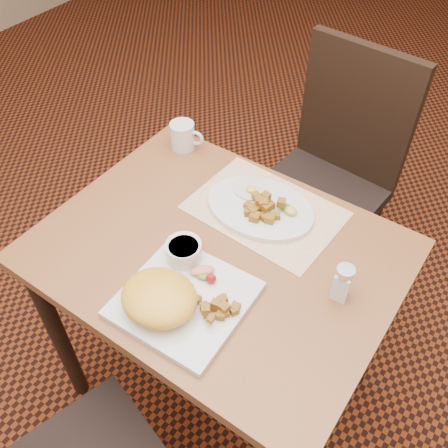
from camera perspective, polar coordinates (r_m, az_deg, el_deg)
ground at (r=1.91m, az=-0.51°, el=-17.74°), size 8.00×8.00×0.00m
table at (r=1.37m, az=-0.69°, el=-5.85°), size 0.90×0.70×0.75m
chair_far at (r=1.88m, az=12.24°, el=6.31°), size 0.45×0.46×0.97m
placemat at (r=1.38m, az=4.71°, el=1.55°), size 0.41×0.30×0.00m
plate_square at (r=1.18m, az=-4.54°, el=-8.58°), size 0.29×0.29×0.02m
plate_oval at (r=1.37m, az=4.14°, el=1.85°), size 0.32×0.24×0.02m
hollandaise_mound at (r=1.14m, az=-7.48°, el=-8.32°), size 0.19×0.16×0.07m
ramekin at (r=1.22m, az=-4.61°, el=-3.06°), size 0.09×0.09×0.05m
garnish_sq at (r=1.20m, az=-2.22°, el=-5.67°), size 0.08×0.06×0.03m
fried_egg at (r=1.41m, az=3.11°, el=4.09°), size 0.10×0.10×0.02m
garnish_ov at (r=1.35m, az=7.44°, el=1.66°), size 0.06×0.04×0.02m
salt_shaker at (r=1.18m, az=13.41°, el=-6.50°), size 0.05×0.05×0.10m
coffee_mug at (r=1.57m, az=-4.68°, el=10.01°), size 0.11×0.08×0.09m
home_fries_sq at (r=1.14m, az=-0.72°, el=-9.61°), size 0.11×0.09×0.03m
home_fries_ov at (r=1.34m, az=4.42°, el=1.93°), size 0.11×0.10×0.04m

